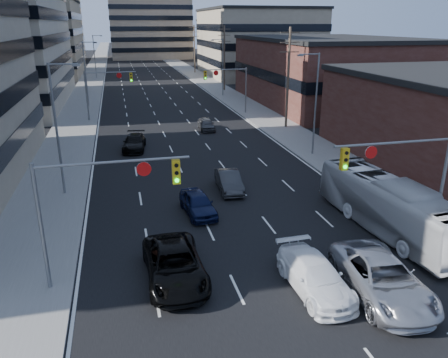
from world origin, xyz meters
name	(u,v)px	position (x,y,z in m)	size (l,w,h in m)	color
road_surface	(136,62)	(0.00, 130.00, 0.01)	(18.00, 300.00, 0.02)	black
sidewalk_left	(98,63)	(-11.50, 130.00, 0.07)	(5.00, 300.00, 0.15)	slate
sidewalk_right	(174,61)	(11.50, 130.00, 0.07)	(5.00, 300.00, 0.15)	slate
office_left_far	(33,39)	(-24.00, 100.00, 8.00)	(20.00, 30.00, 16.00)	gray
storefront_right_mid	(328,73)	(24.00, 50.00, 4.50)	(20.00, 30.00, 9.00)	#472119
office_right_far	(256,44)	(25.00, 88.00, 7.00)	(22.00, 28.00, 14.00)	gray
bg_block_left	(39,28)	(-28.00, 140.00, 10.00)	(24.00, 24.00, 20.00)	#ADA089
bg_block_right	(237,41)	(32.00, 130.00, 6.00)	(22.00, 22.00, 12.00)	gray
signal_near_left	(100,196)	(-7.45, 8.00, 4.33)	(6.59, 0.33, 6.00)	slate
signal_near_right	(403,170)	(7.45, 8.00, 4.33)	(6.59, 0.33, 6.00)	slate
signal_far_left	(106,85)	(-7.68, 45.00, 4.30)	(6.09, 0.33, 6.00)	slate
signal_far_right	(229,81)	(7.68, 45.00, 4.30)	(6.09, 0.33, 6.00)	slate
utility_pole_block	(288,77)	(12.20, 36.00, 5.78)	(2.20, 0.28, 11.00)	#4C3D2D
utility_pole_midblock	(224,57)	(12.20, 66.00, 5.78)	(2.20, 0.28, 11.00)	#4C3D2D
utility_pole_distant	(194,48)	(12.20, 96.00, 5.78)	(2.20, 0.28, 11.00)	#4C3D2D
streetlight_left_near	(58,124)	(-10.34, 20.00, 5.05)	(2.03, 0.22, 9.00)	slate
streetlight_left_mid	(86,71)	(-10.34, 55.00, 5.05)	(2.03, 0.22, 9.00)	slate
streetlight_left_far	(95,54)	(-10.34, 90.00, 5.05)	(2.03, 0.22, 9.00)	slate
streetlight_right_near	(314,100)	(10.34, 25.00, 5.05)	(2.03, 0.22, 9.00)	slate
streetlight_right_far	(222,65)	(10.34, 60.00, 5.05)	(2.03, 0.22, 9.00)	slate
black_pickup	(175,265)	(-4.41, 7.48, 0.79)	(2.62, 5.69, 1.58)	black
white_van	(315,276)	(1.56, 5.13, 0.75)	(2.09, 5.14, 1.49)	white
silver_suv	(382,278)	(4.26, 4.11, 0.86)	(2.86, 6.19, 1.72)	#B0B0B5
transit_bus	(389,206)	(8.22, 9.75, 1.55)	(2.60, 11.11, 3.09)	silver
sedan_blue	(198,203)	(-2.00, 14.62, 0.71)	(1.68, 4.17, 1.42)	black
sedan_grey_center	(229,181)	(0.91, 18.12, 0.70)	(1.49, 4.27, 1.41)	#2C2C2E
sedan_black_far	(134,143)	(-5.18, 30.60, 0.70)	(1.97, 4.86, 1.41)	black
sedan_grey_right	(206,124)	(3.06, 37.02, 0.68)	(1.61, 3.99, 1.36)	#363639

